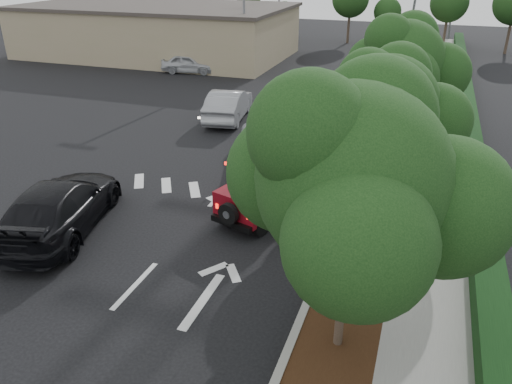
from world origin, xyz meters
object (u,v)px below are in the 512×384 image
at_px(black_suv_oncoming, 60,206).
at_px(speed_hump_sign, 343,262).
at_px(red_jeep, 266,188).
at_px(silver_suv_ahead, 267,146).

bearing_deg(black_suv_oncoming, speed_hump_sign, 158.32).
bearing_deg(black_suv_oncoming, red_jeep, -165.38).
height_order(silver_suv_ahead, speed_hump_sign, speed_hump_sign).
bearing_deg(silver_suv_ahead, black_suv_oncoming, -137.23).
bearing_deg(black_suv_oncoming, silver_suv_ahead, -134.37).
xyz_separation_m(silver_suv_ahead, speed_hump_sign, (4.76, -8.84, 0.80)).
xyz_separation_m(silver_suv_ahead, black_suv_oncoming, (-4.45, -7.61, 0.12)).
relative_size(red_jeep, silver_suv_ahead, 0.73).
distance_m(silver_suv_ahead, black_suv_oncoming, 8.81).
bearing_deg(silver_suv_ahead, speed_hump_sign, -78.64).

